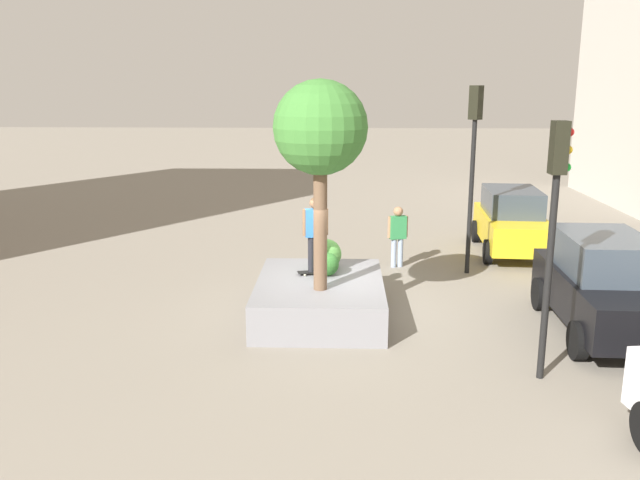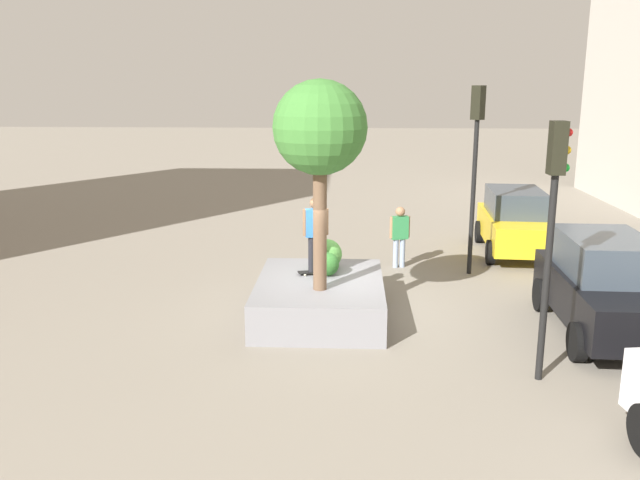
{
  "view_description": "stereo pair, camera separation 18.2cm",
  "coord_description": "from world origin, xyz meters",
  "px_view_note": "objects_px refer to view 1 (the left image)",
  "views": [
    {
      "loc": [
        13.86,
        0.12,
        5.0
      ],
      "look_at": [
        0.2,
        -0.34,
        1.71
      ],
      "focal_mm": 37.04,
      "sensor_mm": 36.0,
      "label": 1
    },
    {
      "loc": [
        13.85,
        0.3,
        5.0
      ],
      "look_at": [
        0.2,
        -0.34,
        1.71
      ],
      "focal_mm": 37.04,
      "sensor_mm": 36.0,
      "label": 2
    }
  ],
  "objects_px": {
    "plaza_tree": "(320,131)",
    "sedan_parked": "(604,284)",
    "bystander_watching": "(398,232)",
    "taxi_cab": "(512,221)",
    "skateboard": "(316,272)",
    "planter_ledge": "(320,298)",
    "traffic_light_corner": "(555,207)",
    "skateboarder": "(315,229)",
    "traffic_light_median": "(474,149)"
  },
  "relations": [
    {
      "from": "planter_ledge",
      "to": "bystander_watching",
      "type": "bearing_deg",
      "value": 153.51
    },
    {
      "from": "traffic_light_median",
      "to": "bystander_watching",
      "type": "bearing_deg",
      "value": -105.76
    },
    {
      "from": "skateboard",
      "to": "sedan_parked",
      "type": "height_order",
      "value": "sedan_parked"
    },
    {
      "from": "planter_ledge",
      "to": "sedan_parked",
      "type": "distance_m",
      "value": 5.85
    },
    {
      "from": "taxi_cab",
      "to": "sedan_parked",
      "type": "bearing_deg",
      "value": 2.23
    },
    {
      "from": "traffic_light_corner",
      "to": "taxi_cab",
      "type": "bearing_deg",
      "value": 169.65
    },
    {
      "from": "traffic_light_corner",
      "to": "traffic_light_median",
      "type": "distance_m",
      "value": 6.46
    },
    {
      "from": "sedan_parked",
      "to": "bystander_watching",
      "type": "xyz_separation_m",
      "value": [
        -4.75,
        -3.78,
        -0.03
      ]
    },
    {
      "from": "taxi_cab",
      "to": "bystander_watching",
      "type": "bearing_deg",
      "value": -63.82
    },
    {
      "from": "planter_ledge",
      "to": "skateboard",
      "type": "xyz_separation_m",
      "value": [
        -0.45,
        -0.12,
        0.46
      ]
    },
    {
      "from": "plaza_tree",
      "to": "sedan_parked",
      "type": "bearing_deg",
      "value": 88.64
    },
    {
      "from": "traffic_light_corner",
      "to": "bystander_watching",
      "type": "distance_m",
      "value": 7.51
    },
    {
      "from": "planter_ledge",
      "to": "skateboarder",
      "type": "height_order",
      "value": "skateboarder"
    },
    {
      "from": "taxi_cab",
      "to": "traffic_light_corner",
      "type": "relative_size",
      "value": 0.95
    },
    {
      "from": "skateboard",
      "to": "planter_ledge",
      "type": "bearing_deg",
      "value": 14.32
    },
    {
      "from": "plaza_tree",
      "to": "sedan_parked",
      "type": "height_order",
      "value": "plaza_tree"
    },
    {
      "from": "taxi_cab",
      "to": "traffic_light_corner",
      "type": "height_order",
      "value": "traffic_light_corner"
    },
    {
      "from": "skateboard",
      "to": "bystander_watching",
      "type": "relative_size",
      "value": 0.49
    },
    {
      "from": "plaza_tree",
      "to": "traffic_light_corner",
      "type": "bearing_deg",
      "value": 58.86
    },
    {
      "from": "plaza_tree",
      "to": "skateboarder",
      "type": "bearing_deg",
      "value": -172.38
    },
    {
      "from": "planter_ledge",
      "to": "bystander_watching",
      "type": "distance_m",
      "value": 4.51
    },
    {
      "from": "taxi_cab",
      "to": "bystander_watching",
      "type": "height_order",
      "value": "taxi_cab"
    },
    {
      "from": "skateboard",
      "to": "traffic_light_corner",
      "type": "distance_m",
      "value": 5.72
    },
    {
      "from": "planter_ledge",
      "to": "sedan_parked",
      "type": "bearing_deg",
      "value": 82.62
    },
    {
      "from": "bystander_watching",
      "to": "planter_ledge",
      "type": "bearing_deg",
      "value": -26.49
    },
    {
      "from": "plaza_tree",
      "to": "sedan_parked",
      "type": "xyz_separation_m",
      "value": [
        0.14,
        5.75,
        -3.05
      ]
    },
    {
      "from": "skateboarder",
      "to": "sedan_parked",
      "type": "height_order",
      "value": "skateboarder"
    },
    {
      "from": "planter_ledge",
      "to": "sedan_parked",
      "type": "xyz_separation_m",
      "value": [
        0.75,
        5.77,
        0.61
      ]
    },
    {
      "from": "plaza_tree",
      "to": "skateboarder",
      "type": "distance_m",
      "value": 2.46
    },
    {
      "from": "plaza_tree",
      "to": "traffic_light_corner",
      "type": "xyz_separation_m",
      "value": [
        2.36,
        3.9,
        -1.06
      ]
    },
    {
      "from": "skateboard",
      "to": "sedan_parked",
      "type": "xyz_separation_m",
      "value": [
        1.2,
        5.89,
        0.15
      ]
    },
    {
      "from": "skateboarder",
      "to": "traffic_light_corner",
      "type": "height_order",
      "value": "traffic_light_corner"
    },
    {
      "from": "planter_ledge",
      "to": "skateboard",
      "type": "relative_size",
      "value": 4.37
    },
    {
      "from": "skateboarder",
      "to": "traffic_light_median",
      "type": "distance_m",
      "value": 5.19
    },
    {
      "from": "skateboard",
      "to": "bystander_watching",
      "type": "bearing_deg",
      "value": 149.26
    },
    {
      "from": "skateboarder",
      "to": "traffic_light_corner",
      "type": "relative_size",
      "value": 0.38
    },
    {
      "from": "skateboarder",
      "to": "traffic_light_median",
      "type": "xyz_separation_m",
      "value": [
        -3.03,
        3.95,
        1.47
      ]
    },
    {
      "from": "planter_ledge",
      "to": "traffic_light_median",
      "type": "distance_m",
      "value": 5.95
    },
    {
      "from": "plaza_tree",
      "to": "traffic_light_median",
      "type": "bearing_deg",
      "value": 137.04
    },
    {
      "from": "skateboarder",
      "to": "traffic_light_median",
      "type": "relative_size",
      "value": 0.34
    },
    {
      "from": "skateboard",
      "to": "sedan_parked",
      "type": "bearing_deg",
      "value": 78.47
    },
    {
      "from": "sedan_parked",
      "to": "traffic_light_median",
      "type": "bearing_deg",
      "value": -155.41
    },
    {
      "from": "bystander_watching",
      "to": "plaza_tree",
      "type": "bearing_deg",
      "value": -23.1
    },
    {
      "from": "skateboarder",
      "to": "traffic_light_median",
      "type": "bearing_deg",
      "value": 127.45
    },
    {
      "from": "skateboarder",
      "to": "traffic_light_corner",
      "type": "xyz_separation_m",
      "value": [
        3.42,
        4.05,
        1.16
      ]
    },
    {
      "from": "taxi_cab",
      "to": "skateboarder",
      "type": "bearing_deg",
      "value": -46.86
    },
    {
      "from": "planter_ledge",
      "to": "traffic_light_corner",
      "type": "distance_m",
      "value": 5.57
    },
    {
      "from": "sedan_parked",
      "to": "bystander_watching",
      "type": "relative_size",
      "value": 2.57
    },
    {
      "from": "skateboarder",
      "to": "bystander_watching",
      "type": "distance_m",
      "value": 4.22
    },
    {
      "from": "taxi_cab",
      "to": "skateboard",
      "type": "bearing_deg",
      "value": -46.86
    }
  ]
}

